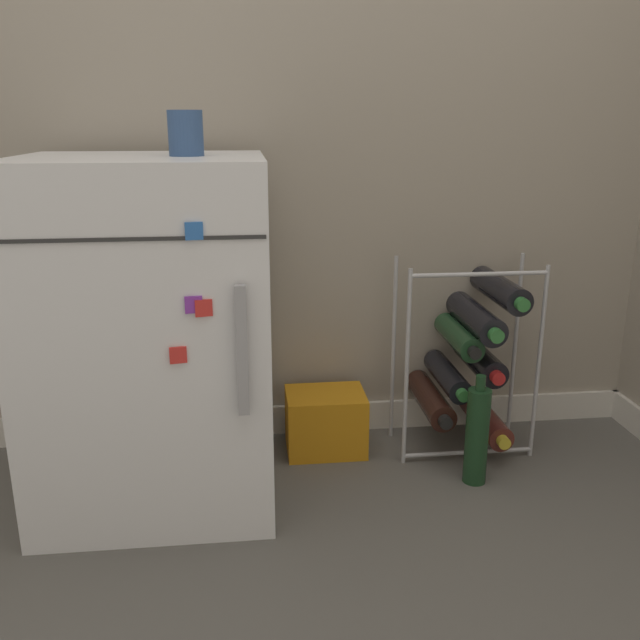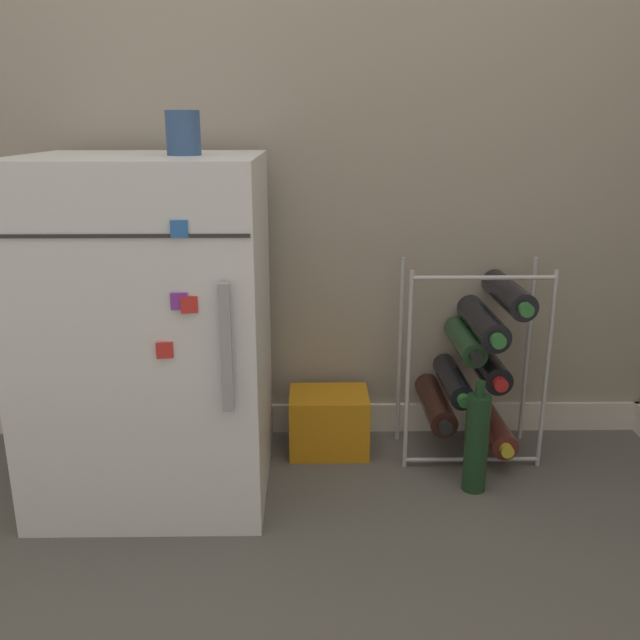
{
  "view_description": "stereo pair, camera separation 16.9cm",
  "coord_description": "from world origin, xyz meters",
  "px_view_note": "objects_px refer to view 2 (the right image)",
  "views": [
    {
      "loc": [
        -0.21,
        -1.41,
        0.95
      ],
      "look_at": [
        -0.01,
        0.31,
        0.43
      ],
      "focal_mm": 38.0,
      "sensor_mm": 36.0,
      "label": 1
    },
    {
      "loc": [
        -0.04,
        -1.42,
        0.95
      ],
      "look_at": [
        -0.01,
        0.31,
        0.43
      ],
      "focal_mm": 38.0,
      "sensor_mm": 36.0,
      "label": 2
    }
  ],
  "objects_px": {
    "mini_fridge": "(152,329)",
    "soda_box": "(329,422)",
    "loose_bottle_floor": "(476,442)",
    "wine_rack": "(476,361)",
    "fridge_top_cup": "(183,133)"
  },
  "relations": [
    {
      "from": "mini_fridge",
      "to": "wine_rack",
      "type": "bearing_deg",
      "value": 9.87
    },
    {
      "from": "soda_box",
      "to": "fridge_top_cup",
      "type": "relative_size",
      "value": 2.27
    },
    {
      "from": "mini_fridge",
      "to": "fridge_top_cup",
      "type": "bearing_deg",
      "value": -9.21
    },
    {
      "from": "mini_fridge",
      "to": "soda_box",
      "type": "relative_size",
      "value": 3.77
    },
    {
      "from": "mini_fridge",
      "to": "loose_bottle_floor",
      "type": "height_order",
      "value": "mini_fridge"
    },
    {
      "from": "mini_fridge",
      "to": "wine_rack",
      "type": "height_order",
      "value": "mini_fridge"
    },
    {
      "from": "wine_rack",
      "to": "loose_bottle_floor",
      "type": "height_order",
      "value": "wine_rack"
    },
    {
      "from": "fridge_top_cup",
      "to": "loose_bottle_floor",
      "type": "xyz_separation_m",
      "value": [
        0.73,
        -0.04,
        -0.78
      ]
    },
    {
      "from": "wine_rack",
      "to": "fridge_top_cup",
      "type": "height_order",
      "value": "fridge_top_cup"
    },
    {
      "from": "loose_bottle_floor",
      "to": "soda_box",
      "type": "bearing_deg",
      "value": 148.88
    },
    {
      "from": "mini_fridge",
      "to": "soda_box",
      "type": "distance_m",
      "value": 0.6
    },
    {
      "from": "soda_box",
      "to": "fridge_top_cup",
      "type": "distance_m",
      "value": 0.91
    },
    {
      "from": "wine_rack",
      "to": "soda_box",
      "type": "xyz_separation_m",
      "value": [
        -0.42,
        0.02,
        -0.2
      ]
    },
    {
      "from": "soda_box",
      "to": "loose_bottle_floor",
      "type": "relative_size",
      "value": 0.75
    },
    {
      "from": "wine_rack",
      "to": "soda_box",
      "type": "relative_size",
      "value": 2.48
    }
  ]
}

